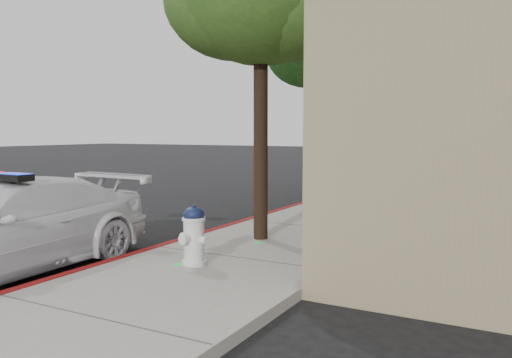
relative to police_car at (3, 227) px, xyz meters
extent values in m
plane|color=black|center=(1.21, 1.99, -0.70)|extent=(120.00, 120.00, 0.00)
cube|color=gray|center=(2.81, 4.99, -0.63)|extent=(3.20, 60.00, 0.15)
cube|color=maroon|center=(1.27, 4.99, -0.62)|extent=(0.14, 60.00, 0.16)
cube|color=black|center=(4.38, 2.99, 1.25)|extent=(0.08, 1.48, 1.68)
cube|color=black|center=(4.38, 5.99, 1.25)|extent=(0.08, 1.48, 1.68)
cube|color=black|center=(4.38, 8.99, 1.25)|extent=(0.08, 1.48, 1.68)
cube|color=black|center=(4.38, 11.99, 1.25)|extent=(0.08, 1.48, 1.68)
cube|color=black|center=(4.38, 14.99, 1.25)|extent=(0.08, 1.48, 1.68)
cube|color=black|center=(4.38, 17.99, 1.25)|extent=(0.08, 1.48, 1.68)
cube|color=black|center=(4.38, 20.99, 1.25)|extent=(0.08, 1.48, 1.68)
imported|color=white|center=(0.00, 0.00, 0.00)|extent=(2.05, 4.84, 1.40)
cube|color=black|center=(0.00, 0.00, 0.75)|extent=(1.21, 0.30, 0.10)
cube|color=#0C2AD5|center=(0.32, -0.01, 0.76)|extent=(0.52, 0.25, 0.11)
cylinder|color=silver|center=(2.53, 1.31, -0.52)|extent=(0.37, 0.37, 0.07)
cylinder|color=silver|center=(2.53, 1.31, -0.19)|extent=(0.30, 0.30, 0.60)
cylinder|color=silver|center=(2.53, 1.31, 0.13)|extent=(0.35, 0.35, 0.04)
ellipsoid|color=#0F1739|center=(2.53, 1.31, 0.20)|extent=(0.31, 0.31, 0.24)
cylinder|color=#0F1739|center=(2.53, 1.31, 0.31)|extent=(0.08, 0.08, 0.07)
cylinder|color=silver|center=(2.35, 1.33, -0.16)|extent=(0.15, 0.14, 0.12)
cylinder|color=silver|center=(2.71, 1.28, -0.16)|extent=(0.15, 0.14, 0.12)
cylinder|color=silver|center=(2.50, 1.13, -0.14)|extent=(0.17, 0.15, 0.15)
cylinder|color=black|center=(2.51, 3.44, 1.25)|extent=(0.26, 0.26, 3.60)
ellipsoid|color=#294A17|center=(3.08, 3.55, 3.65)|extent=(2.40, 2.40, 2.04)
ellipsoid|color=#294A17|center=(2.03, 3.30, 3.75)|extent=(2.50, 2.50, 2.13)
cylinder|color=black|center=(1.91, 8.03, 1.15)|extent=(0.24, 0.24, 3.40)
ellipsoid|color=#164618|center=(1.91, 8.03, 3.67)|extent=(2.85, 2.85, 2.42)
ellipsoid|color=#164618|center=(2.30, 8.26, 3.40)|extent=(2.29, 2.29, 1.95)
ellipsoid|color=#164618|center=(1.52, 7.89, 3.49)|extent=(2.20, 2.20, 1.87)
cylinder|color=black|center=(2.26, 12.81, 1.32)|extent=(0.28, 0.28, 3.74)
ellipsoid|color=#23541A|center=(2.26, 12.81, 4.14)|extent=(3.20, 3.20, 2.72)
ellipsoid|color=#23541A|center=(2.77, 13.06, 3.82)|extent=(2.45, 2.45, 2.09)
ellipsoid|color=#23541A|center=(1.96, 12.46, 3.93)|extent=(2.56, 2.56, 2.18)
camera|label=1|loc=(6.97, -4.91, 1.42)|focal=36.58mm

